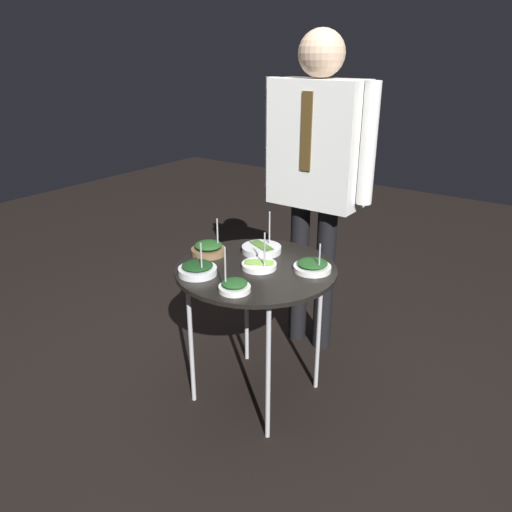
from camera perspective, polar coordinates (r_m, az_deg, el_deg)
The scene contains 9 objects.
ground_plane at distance 2.41m, azimuth -0.00°, elevation -15.35°, with size 8.00×8.00×0.00m, color black.
serving_cart at distance 2.10m, azimuth -0.00°, elevation -2.36°, with size 0.68×0.68×0.64m.
bowl_asparagus_back_right at distance 2.07m, azimuth 0.36°, elevation -1.05°, with size 0.15×0.15×0.17m.
bowl_spinach_front_left at distance 2.21m, azimuth -5.45°, elevation 0.84°, with size 0.15×0.15×0.17m.
bowl_asparagus_back_left at distance 2.23m, azimuth 0.65°, elevation 0.83°, with size 0.18×0.18×0.18m.
bowl_spinach_near_rim at distance 1.87m, azimuth -2.48°, elevation -3.43°, with size 0.12×0.12×0.18m.
bowl_spinach_far_rim at distance 2.05m, azimuth 6.46°, elevation -1.15°, with size 0.16×0.16×0.13m.
bowl_spinach_mid_left at distance 2.02m, azimuth -6.69°, elevation -1.50°, with size 0.16×0.16×0.15m.
waiter_figure at distance 2.43m, azimuth 6.95°, elevation 10.84°, with size 0.58×0.22×1.57m.
Camera 1 is at (1.11, -1.55, 1.48)m, focal length 35.00 mm.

